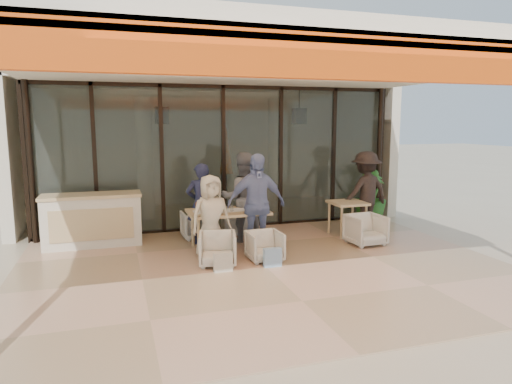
# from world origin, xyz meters

# --- Properties ---
(ground) EXTENTS (70.00, 70.00, 0.00)m
(ground) POSITION_xyz_m (0.00, 0.00, 0.00)
(ground) COLOR #C6B293
(ground) RESTS_ON ground
(terrace_floor) EXTENTS (8.00, 6.00, 0.01)m
(terrace_floor) POSITION_xyz_m (0.00, 0.00, 0.01)
(terrace_floor) COLOR tan
(terrace_floor) RESTS_ON ground
(terrace_structure) EXTENTS (8.00, 6.00, 3.40)m
(terrace_structure) POSITION_xyz_m (0.00, -0.26, 3.25)
(terrace_structure) COLOR silver
(terrace_structure) RESTS_ON ground
(glass_storefront) EXTENTS (8.08, 0.10, 3.20)m
(glass_storefront) POSITION_xyz_m (0.00, 3.00, 1.60)
(glass_storefront) COLOR #9EADA3
(glass_storefront) RESTS_ON ground
(interior_block) EXTENTS (9.05, 3.62, 3.52)m
(interior_block) POSITION_xyz_m (0.01, 5.31, 2.23)
(interior_block) COLOR silver
(interior_block) RESTS_ON ground
(host_counter) EXTENTS (1.85, 0.65, 1.04)m
(host_counter) POSITION_xyz_m (-2.78, 2.30, 0.53)
(host_counter) COLOR silver
(host_counter) RESTS_ON ground
(dining_table) EXTENTS (1.50, 0.90, 0.93)m
(dining_table) POSITION_xyz_m (-0.32, 1.37, 0.69)
(dining_table) COLOR #DDBC87
(dining_table) RESTS_ON ground
(chair_far_left) EXTENTS (0.65, 0.61, 0.64)m
(chair_far_left) POSITION_xyz_m (-0.73, 2.31, 0.32)
(chair_far_left) COLOR silver
(chair_far_left) RESTS_ON ground
(chair_far_right) EXTENTS (0.65, 0.62, 0.62)m
(chair_far_right) POSITION_xyz_m (0.11, 2.31, 0.31)
(chair_far_right) COLOR silver
(chair_far_right) RESTS_ON ground
(chair_near_left) EXTENTS (0.72, 0.69, 0.63)m
(chair_near_left) POSITION_xyz_m (-0.73, 0.41, 0.31)
(chair_near_left) COLOR silver
(chair_near_left) RESTS_ON ground
(chair_near_right) EXTENTS (0.58, 0.55, 0.58)m
(chair_near_right) POSITION_xyz_m (0.11, 0.41, 0.29)
(chair_near_right) COLOR silver
(chair_near_right) RESTS_ON ground
(diner_navy) EXTENTS (0.62, 0.44, 1.62)m
(diner_navy) POSITION_xyz_m (-0.73, 1.81, 0.81)
(diner_navy) COLOR #1A1C3A
(diner_navy) RESTS_ON ground
(diner_grey) EXTENTS (0.96, 0.80, 1.81)m
(diner_grey) POSITION_xyz_m (0.11, 1.81, 0.90)
(diner_grey) COLOR slate
(diner_grey) RESTS_ON ground
(diner_cream) EXTENTS (0.79, 0.58, 1.49)m
(diner_cream) POSITION_xyz_m (-0.73, 0.91, 0.74)
(diner_cream) COLOR beige
(diner_cream) RESTS_ON ground
(diner_periwinkle) EXTENTS (1.09, 0.46, 1.85)m
(diner_periwinkle) POSITION_xyz_m (0.11, 0.91, 0.93)
(diner_periwinkle) COLOR #6D84B6
(diner_periwinkle) RESTS_ON ground
(tote_bag_cream) EXTENTS (0.30, 0.10, 0.34)m
(tote_bag_cream) POSITION_xyz_m (-0.73, 0.01, 0.17)
(tote_bag_cream) COLOR silver
(tote_bag_cream) RESTS_ON ground
(tote_bag_blue) EXTENTS (0.30, 0.10, 0.34)m
(tote_bag_blue) POSITION_xyz_m (0.11, 0.01, 0.17)
(tote_bag_blue) COLOR #99BFD8
(tote_bag_blue) RESTS_ON ground
(side_table) EXTENTS (0.70, 0.70, 0.74)m
(side_table) POSITION_xyz_m (2.33, 1.55, 0.64)
(side_table) COLOR #DDBC87
(side_table) RESTS_ON ground
(side_chair) EXTENTS (0.70, 0.66, 0.68)m
(side_chair) POSITION_xyz_m (2.33, 0.80, 0.34)
(side_chair) COLOR silver
(side_chair) RESTS_ON ground
(standing_woman) EXTENTS (1.24, 0.85, 1.77)m
(standing_woman) POSITION_xyz_m (2.94, 1.88, 0.89)
(standing_woman) COLOR black
(standing_woman) RESTS_ON ground
(potted_palm) EXTENTS (1.10, 1.10, 1.38)m
(potted_palm) POSITION_xyz_m (3.49, 2.56, 0.69)
(potted_palm) COLOR #1E5919
(potted_palm) RESTS_ON ground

